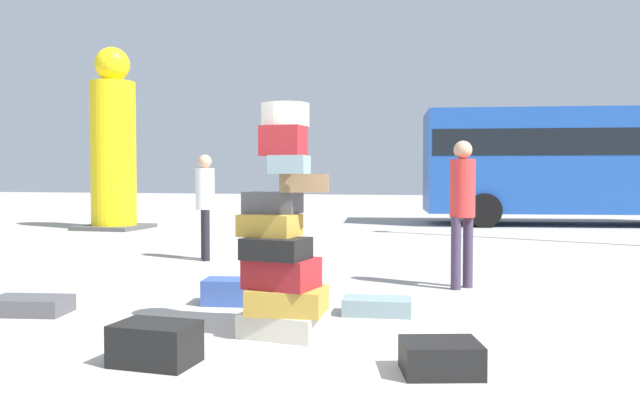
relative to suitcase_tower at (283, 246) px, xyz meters
name	(u,v)px	position (x,y,z in m)	size (l,w,h in m)	color
ground_plane	(277,354)	(0.12, -0.54, -0.76)	(80.00, 80.00, 0.00)	#ADA89E
suitcase_tower	(283,246)	(0.00, 0.00, 0.00)	(0.76, 0.67, 1.95)	beige
suitcase_navy_upright_blue	(240,292)	(-0.83, 1.12, -0.63)	(0.75, 0.36, 0.26)	#334F99
suitcase_black_white_trunk	(155,344)	(-0.64, -0.99, -0.61)	(0.57, 0.39, 0.30)	black
suitcase_charcoal_foreground_near	(30,306)	(-2.65, 0.17, -0.68)	(0.74, 0.43, 0.16)	#4C4C51
suitcase_slate_behind_tower	(377,306)	(0.65, 0.99, -0.68)	(0.66, 0.36, 0.16)	gray
suitcase_black_right_side	(441,357)	(1.35, -0.70, -0.65)	(0.53, 0.41, 0.22)	black
person_bearded_onlooker	(205,197)	(-2.66, 4.21, 0.25)	(0.30, 0.31, 1.69)	black
person_tourist_with_camera	(462,200)	(1.41, 2.64, 0.30)	(0.30, 0.30, 1.77)	#3F334C
yellow_dummy_statue	(113,148)	(-7.43, 9.06, 1.30)	(1.57, 1.57, 4.61)	yellow
parked_bus	(576,159)	(4.19, 13.50, 1.07)	(8.52, 3.71, 3.15)	#1E4CA5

